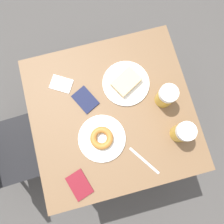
# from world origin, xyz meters

# --- Properties ---
(ground_plane) EXTENTS (8.00, 8.00, 0.00)m
(ground_plane) POSITION_xyz_m (0.00, 0.00, 0.00)
(ground_plane) COLOR #474442
(table) EXTENTS (0.80, 0.83, 0.73)m
(table) POSITION_xyz_m (0.00, 0.00, 0.66)
(table) COLOR brown
(table) RESTS_ON ground_plane
(plate_with_cake) EXTENTS (0.24, 0.24, 0.04)m
(plate_with_cake) POSITION_xyz_m (0.13, -0.11, 0.74)
(plate_with_cake) COLOR white
(plate_with_cake) RESTS_ON table
(plate_with_donut) EXTENTS (0.24, 0.24, 0.04)m
(plate_with_donut) POSITION_xyz_m (-0.11, 0.08, 0.74)
(plate_with_donut) COLOR white
(plate_with_donut) RESTS_ON table
(beer_mug_left) EXTENTS (0.09, 0.09, 0.14)m
(beer_mug_left) POSITION_xyz_m (-0.19, -0.29, 0.80)
(beer_mug_left) COLOR gold
(beer_mug_left) RESTS_ON table
(beer_mug_center) EXTENTS (0.09, 0.09, 0.14)m
(beer_mug_center) POSITION_xyz_m (0.00, -0.27, 0.80)
(beer_mug_center) COLOR gold
(beer_mug_center) RESTS_ON table
(napkin_folded) EXTENTS (0.12, 0.13, 0.00)m
(napkin_folded) POSITION_xyz_m (0.21, 0.22, 0.73)
(napkin_folded) COLOR white
(napkin_folded) RESTS_ON table
(fork) EXTENTS (0.16, 0.11, 0.00)m
(fork) POSITION_xyz_m (-0.27, -0.09, 0.73)
(fork) COLOR silver
(fork) RESTS_ON table
(passport_near_edge) EXTENTS (0.15, 0.14, 0.01)m
(passport_near_edge) POSITION_xyz_m (0.10, 0.12, 0.73)
(passport_near_edge) COLOR #141938
(passport_near_edge) RESTS_ON table
(passport_far_edge) EXTENTS (0.15, 0.12, 0.01)m
(passport_far_edge) POSITION_xyz_m (-0.30, 0.24, 0.73)
(passport_far_edge) COLOR maroon
(passport_far_edge) RESTS_ON table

